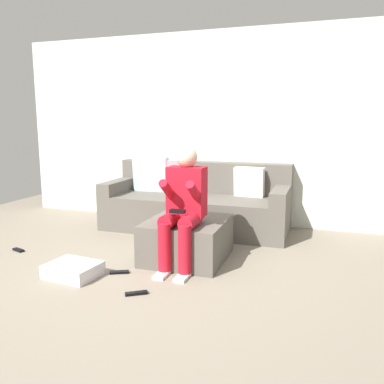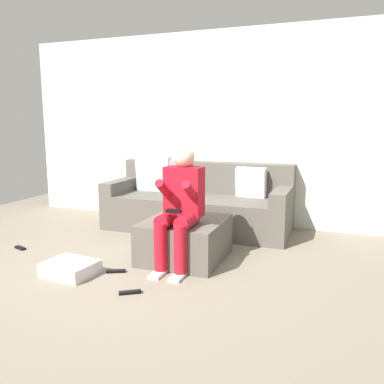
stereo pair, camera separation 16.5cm
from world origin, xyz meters
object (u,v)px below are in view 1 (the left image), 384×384
Objects in this scene: ottoman at (187,239)px; couch_sectional at (196,203)px; remote_by_storage_bin at (119,272)px; storage_bin at (73,270)px; person_seated at (183,203)px; remote_under_side_table at (18,250)px; remote_near_ottoman at (136,293)px.

couch_sectional is at bearing 103.33° from ottoman.
storage_bin is at bearing -177.57° from remote_by_storage_bin.
person_seated reaches higher than ottoman.
storage_bin is 0.41m from remote_by_storage_bin.
person_seated reaches higher than remote_under_side_table.
person_seated reaches higher than couch_sectional.
ottoman is 0.75m from remote_by_storage_bin.
person_seated is at bearing -77.28° from couch_sectional.
storage_bin is 2.55× the size of remote_by_storage_bin.
storage_bin is at bearing -105.49° from couch_sectional.
couch_sectional is at bearing 58.17° from remote_by_storage_bin.
couch_sectional is 1.77m from remote_by_storage_bin.
remote_by_storage_bin is at bearing -143.26° from person_seated.
couch_sectional is 2.04× the size of person_seated.
storage_bin is 2.48× the size of remote_near_ottoman.
ottoman is 4.66× the size of remote_near_ottoman.
remote_by_storage_bin is at bearing -128.75° from ottoman.
remote_near_ottoman and remote_under_side_table have the same top height.
couch_sectional reaches higher than remote_by_storage_bin.
couch_sectional is at bearing 102.72° from person_seated.
storage_bin is at bearing -136.85° from ottoman.
ottoman reaches higher than remote_near_ottoman.
ottoman is 5.32× the size of remote_under_side_table.
remote_near_ottoman is 0.50m from remote_by_storage_bin.
person_seated is at bearing 22.76° from remote_under_side_table.
person_seated is 1.15m from storage_bin.
remote_by_storage_bin is 1.11× the size of remote_under_side_table.
ottoman reaches higher than remote_under_side_table.
remote_by_storage_bin is (0.35, 0.19, -0.05)m from storage_bin.
remote_under_side_table is at bearing 156.80° from storage_bin.
ottoman is at bearing 99.13° from person_seated.
person_seated is at bearing 10.82° from remote_by_storage_bin.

